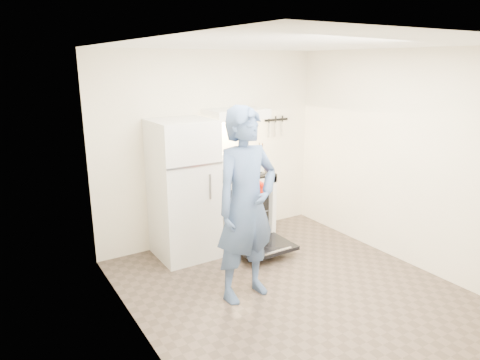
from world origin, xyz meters
name	(u,v)px	position (x,y,z in m)	size (l,w,h in m)	color
floor	(294,292)	(0.00, 0.00, 0.00)	(3.60, 3.60, 0.00)	#4E4036
back_wall	(211,148)	(0.00, 1.80, 1.25)	(3.20, 0.02, 2.50)	white
refrigerator	(183,190)	(-0.58, 1.45, 0.85)	(0.70, 0.70, 1.70)	silver
stove_body	(239,208)	(0.23, 1.48, 0.46)	(0.76, 0.65, 0.92)	silver
cooktop	(239,174)	(0.23, 1.48, 0.94)	(0.76, 0.65, 0.03)	black
backsplash	(228,161)	(0.23, 1.76, 1.05)	(0.76, 0.07, 0.20)	silver
oven_door	(264,247)	(0.23, 0.88, 0.12)	(0.70, 0.54, 0.04)	black
oven_rack	(239,209)	(0.23, 1.48, 0.44)	(0.60, 0.52, 0.01)	slate
range_hood	(236,114)	(0.23, 1.55, 1.71)	(0.76, 0.50, 0.12)	silver
knife_strip	(276,120)	(1.05, 1.79, 1.55)	(0.40, 0.02, 0.03)	black
pizza_stone	(239,208)	(0.23, 1.47, 0.45)	(0.36, 0.36, 0.02)	olive
tea_kettle	(212,160)	(-0.05, 1.70, 1.10)	(0.25, 0.21, 0.31)	#B4B4B9
utensil_jar	(261,166)	(0.45, 1.30, 1.05)	(0.09, 0.09, 0.13)	silver
person	(246,206)	(-0.46, 0.22, 0.98)	(0.71, 0.47, 1.96)	navy
dutch_oven	(251,191)	(-0.27, 0.43, 1.05)	(0.35, 0.28, 0.23)	#BB0E00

